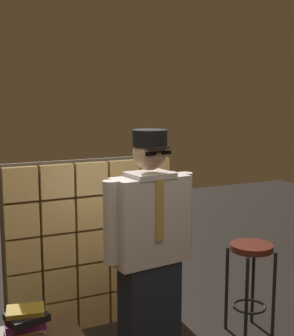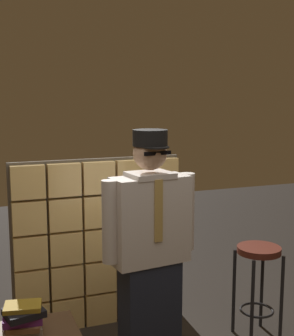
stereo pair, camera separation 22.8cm
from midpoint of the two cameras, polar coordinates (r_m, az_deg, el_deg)
glass_block_wall at (r=3.98m, az=-4.12°, el=-9.10°), size 1.42×0.10×1.42m
standing_person at (r=3.19m, az=2.45°, el=-10.08°), size 0.68×0.31×1.70m
bar_stool at (r=3.92m, az=14.90°, el=-11.80°), size 0.34×0.34×0.75m
book_stack at (r=3.00m, az=-12.48°, el=-17.32°), size 0.25×0.23×0.18m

